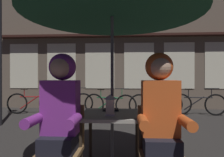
% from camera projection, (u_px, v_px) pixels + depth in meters
% --- Properties ---
extents(cafe_table, '(0.72, 0.72, 0.74)m').
position_uv_depth(cafe_table, '(112.00, 122.00, 2.31)').
color(cafe_table, '#B2AD9E').
rests_on(cafe_table, ground_plane).
extents(patio_umbrella, '(2.10, 2.10, 2.31)m').
position_uv_depth(patio_umbrella, '(112.00, 0.00, 2.31)').
color(patio_umbrella, '#4C4C51').
rests_on(patio_umbrella, ground_plane).
extents(lantern, '(0.11, 0.11, 0.23)m').
position_uv_depth(lantern, '(110.00, 104.00, 2.20)').
color(lantern, white).
rests_on(lantern, cafe_table).
extents(chair_left, '(0.40, 0.40, 0.87)m').
position_uv_depth(chair_left, '(62.00, 144.00, 1.98)').
color(chair_left, olive).
rests_on(chair_left, ground_plane).
extents(chair_right, '(0.40, 0.40, 0.87)m').
position_uv_depth(chair_right, '(159.00, 146.00, 1.92)').
color(chair_right, olive).
rests_on(chair_right, ground_plane).
extents(person_left_hooded, '(0.45, 0.56, 1.40)m').
position_uv_depth(person_left_hooded, '(60.00, 110.00, 1.92)').
color(person_left_hooded, black).
rests_on(person_left_hooded, ground_plane).
extents(person_right_hooded, '(0.45, 0.56, 1.40)m').
position_uv_depth(person_right_hooded, '(160.00, 111.00, 1.86)').
color(person_right_hooded, black).
rests_on(person_right_hooded, ground_plane).
extents(shopfront_building, '(10.00, 0.93, 6.20)m').
position_uv_depth(shopfront_building, '(119.00, 28.00, 7.69)').
color(shopfront_building, '#6B5B4C').
rests_on(shopfront_building, ground_plane).
extents(street_lamp, '(0.32, 0.32, 3.88)m').
position_uv_depth(street_lamp, '(0.00, 13.00, 4.78)').
color(street_lamp, black).
rests_on(street_lamp, ground_plane).
extents(bicycle_nearest, '(1.68, 0.20, 0.84)m').
position_uv_depth(bicycle_nearest, '(33.00, 103.00, 6.34)').
color(bicycle_nearest, black).
rests_on(bicycle_nearest, ground_plane).
extents(bicycle_second, '(1.65, 0.43, 0.84)m').
position_uv_depth(bicycle_second, '(67.00, 103.00, 6.31)').
color(bicycle_second, black).
rests_on(bicycle_second, ground_plane).
extents(bicycle_third, '(1.64, 0.46, 0.84)m').
position_uv_depth(bicycle_third, '(109.00, 104.00, 6.02)').
color(bicycle_third, black).
rests_on(bicycle_third, ground_plane).
extents(bicycle_fourth, '(1.68, 0.22, 0.84)m').
position_uv_depth(bicycle_fourth, '(156.00, 104.00, 6.06)').
color(bicycle_fourth, black).
rests_on(bicycle_fourth, ground_plane).
extents(bicycle_fifth, '(1.68, 0.18, 0.84)m').
position_uv_depth(bicycle_fifth, '(198.00, 104.00, 6.10)').
color(bicycle_fifth, black).
rests_on(bicycle_fifth, ground_plane).
extents(book, '(0.21, 0.16, 0.02)m').
position_uv_depth(book, '(110.00, 110.00, 2.50)').
color(book, black).
rests_on(book, cafe_table).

